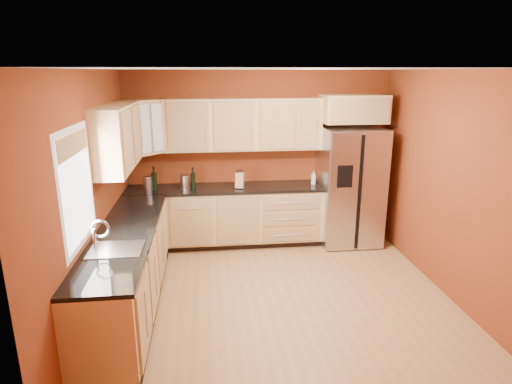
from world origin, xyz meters
TOP-DOWN VIEW (x-y plane):
  - floor at (0.00, 0.00)m, footprint 4.00×4.00m
  - ceiling at (0.00, 0.00)m, footprint 4.00×4.00m
  - wall_back at (0.00, 2.00)m, footprint 4.00×0.04m
  - wall_front at (0.00, -2.00)m, footprint 4.00×0.04m
  - wall_left at (-2.00, 0.00)m, footprint 0.04×4.00m
  - wall_right at (2.00, 0.00)m, footprint 0.04×4.00m
  - base_cabinets_back at (-0.55, 1.70)m, footprint 2.90×0.60m
  - base_cabinets_left at (-1.70, 0.00)m, footprint 0.60×2.80m
  - countertop_back at (-0.55, 1.69)m, footprint 2.90×0.62m
  - countertop_left at (-1.69, 0.00)m, footprint 0.62×2.80m
  - upper_cabinets_back at (-0.25, 1.83)m, footprint 2.30×0.33m
  - upper_cabinets_left at (-1.83, 0.72)m, footprint 0.33×1.35m
  - corner_upper_cabinet at (-1.67, 1.67)m, footprint 0.67×0.67m
  - over_fridge_cabinet at (1.35, 1.70)m, footprint 0.92×0.60m
  - refrigerator at (1.35, 1.62)m, footprint 0.90×0.75m
  - window at (-1.98, -0.50)m, footprint 0.03×0.90m
  - sink_faucet at (-1.69, -0.50)m, footprint 0.50×0.42m
  - canister_left at (-1.12, 1.61)m, footprint 0.16×0.16m
  - canister_right at (-1.65, 1.64)m, footprint 0.16×0.16m
  - wine_bottle_a at (-1.56, 1.66)m, footprint 0.08×0.08m
  - wine_bottle_b at (-1.01, 1.68)m, footprint 0.09×0.09m
  - knife_block at (-0.33, 1.62)m, footprint 0.14×0.13m
  - soap_dispenser at (0.80, 1.71)m, footprint 0.09×0.09m

SIDE VIEW (x-z plane):
  - floor at x=0.00m, z-range 0.00..0.00m
  - base_cabinets_back at x=-0.55m, z-range 0.00..0.88m
  - base_cabinets_left at x=-1.70m, z-range 0.00..0.88m
  - refrigerator at x=1.35m, z-range 0.00..1.78m
  - countertop_back at x=-0.55m, z-range 0.88..0.92m
  - countertop_left at x=-1.69m, z-range 0.88..0.92m
  - soap_dispenser at x=0.80m, z-range 0.92..1.11m
  - canister_right at x=-1.65m, z-range 0.92..1.13m
  - canister_left at x=-1.12m, z-range 0.92..1.14m
  - knife_block at x=-0.33m, z-range 0.92..1.15m
  - sink_faucet at x=-1.69m, z-range 0.92..1.22m
  - wine_bottle_b at x=-1.01m, z-range 0.92..1.23m
  - wine_bottle_a at x=-1.56m, z-range 0.92..1.27m
  - wall_back at x=0.00m, z-range 0.00..2.60m
  - wall_front at x=0.00m, z-range 0.00..2.60m
  - wall_left at x=-2.00m, z-range 0.00..2.60m
  - wall_right at x=2.00m, z-range 0.00..2.60m
  - window at x=-1.98m, z-range 1.05..2.05m
  - upper_cabinets_back at x=-0.25m, z-range 1.45..2.20m
  - upper_cabinets_left at x=-1.83m, z-range 1.45..2.20m
  - corner_upper_cabinet at x=-1.67m, z-range 1.45..2.20m
  - over_fridge_cabinet at x=1.35m, z-range 1.85..2.25m
  - ceiling at x=0.00m, z-range 2.60..2.60m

